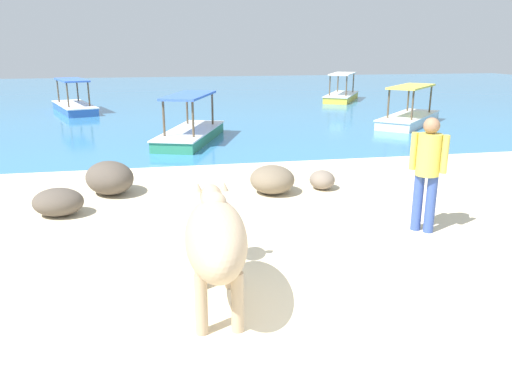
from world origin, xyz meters
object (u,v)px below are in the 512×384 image
Objects in this scene: person_standing at (428,166)px; boat_white at (409,116)px; boat_blue at (74,105)px; cow at (216,236)px; boat_green at (190,131)px; boat_yellow at (341,95)px.

boat_white is at bearing -162.86° from person_standing.
cow is at bearing 173.99° from boat_blue.
cow is 0.53× the size of boat_blue.
boat_green is at bearing -33.71° from boat_white.
person_standing reaches higher than cow.
boat_blue and boat_yellow have the same top height.
person_standing is 16.56m from boat_blue.
boat_yellow is (0.48, 7.71, 0.00)m from boat_white.
boat_white is 7.61m from boat_green.
boat_white is at bearing -58.01° from boat_green.
boat_blue is 1.12× the size of boat_white.
cow is 3.51m from person_standing.
boat_yellow is at bearing -98.86° from boat_blue.
boat_blue and boat_white have the same top height.
boat_blue is 1.00× the size of boat_green.
boat_yellow is (8.30, 18.70, -0.50)m from cow.
person_standing is 10.54m from boat_white.
cow is 9.37m from boat_green.
boat_yellow is at bearing -139.78° from boat_white.
person_standing is 17.91m from boat_yellow.
cow is 0.53× the size of boat_green.
boat_white is 0.90× the size of boat_green.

